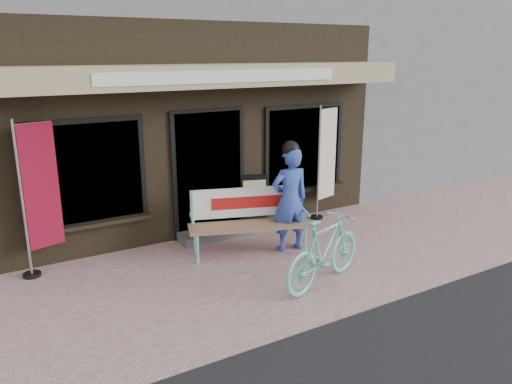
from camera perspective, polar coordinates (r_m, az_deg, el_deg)
ground at (r=7.32m, az=1.57°, el=-9.43°), size 70.00×70.00×0.00m
storefront at (r=11.14m, az=-12.46°, el=14.75°), size 7.00×6.77×6.00m
neighbor_right_near at (r=16.38m, az=17.28°, el=13.95°), size 10.00×7.00×5.60m
bench at (r=7.90m, az=-0.86°, el=-2.74°), size 1.97×1.06×1.04m
person at (r=7.94m, az=3.89°, el=-0.62°), size 0.67×0.49×1.79m
bicycle at (r=6.91m, az=7.82°, el=-6.66°), size 1.71×0.94×0.99m
nobori_red at (r=7.65m, az=-23.61°, el=-0.34°), size 0.67×0.32×2.26m
nobori_cream at (r=9.62m, az=7.97°, el=3.63°), size 0.64×0.29×2.17m
menu_stand at (r=9.03m, az=-0.25°, el=-1.03°), size 0.50×0.25×0.99m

